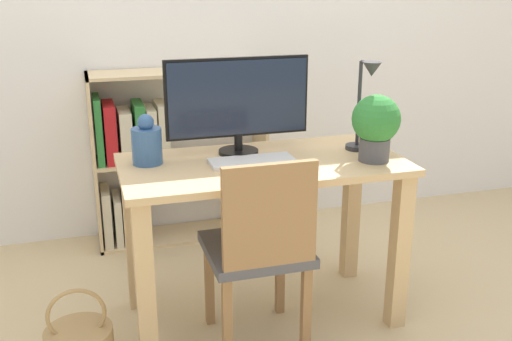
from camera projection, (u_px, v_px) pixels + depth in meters
ground_plane at (262, 314)px, 2.72m from camera, size 10.00×10.00×0.00m
wall_back at (204, 6)px, 3.35m from camera, size 8.00×0.05×2.60m
desk at (263, 197)px, 2.54m from camera, size 1.18×0.59×0.73m
monitor at (238, 101)px, 2.53m from camera, size 0.62×0.17×0.41m
keyboard at (252, 161)px, 2.47m from camera, size 0.35×0.14×0.02m
vase at (147, 143)px, 2.44m from camera, size 0.12×0.12×0.21m
desk_lamp at (365, 97)px, 2.54m from camera, size 0.10×0.19×0.40m
potted_plant at (376, 124)px, 2.45m from camera, size 0.20×0.20×0.28m
chair at (260, 246)px, 2.36m from camera, size 0.40×0.40×0.83m
bookshelf at (150, 156)px, 3.34m from camera, size 0.97×0.28×0.97m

